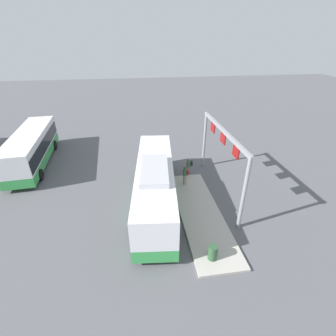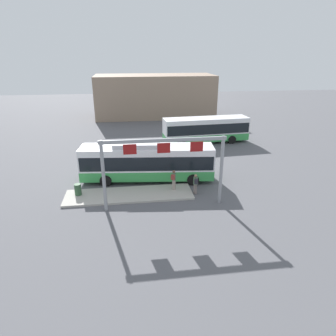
% 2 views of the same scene
% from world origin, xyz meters
% --- Properties ---
extents(ground_plane, '(120.00, 120.00, 0.00)m').
position_xyz_m(ground_plane, '(0.00, 0.00, 0.00)').
color(ground_plane, '#56565B').
extents(platform_curb, '(10.00, 2.80, 0.16)m').
position_xyz_m(platform_curb, '(-1.68, -2.92, 0.08)').
color(platform_curb, '#B2ADA3').
rests_on(platform_curb, ground).
extents(bus_main, '(11.60, 3.71, 3.46)m').
position_xyz_m(bus_main, '(-0.01, 0.00, 1.81)').
color(bus_main, green).
rests_on(bus_main, ground).
extents(bus_background_left, '(10.61, 3.25, 3.10)m').
position_xyz_m(bus_background_left, '(8.02, 10.87, 1.78)').
color(bus_background_left, green).
rests_on(bus_background_left, ground).
extents(person_boarding, '(0.36, 0.54, 1.67)m').
position_xyz_m(person_boarding, '(3.57, -3.30, 0.89)').
color(person_boarding, slate).
rests_on(person_boarding, ground).
extents(person_waiting_near, '(0.51, 0.60, 1.67)m').
position_xyz_m(person_waiting_near, '(1.92, -2.62, 1.05)').
color(person_waiting_near, gray).
rests_on(person_waiting_near, platform_curb).
extents(platform_sign_gantry, '(8.79, 0.24, 5.20)m').
position_xyz_m(platform_sign_gantry, '(0.83, -5.02, 3.73)').
color(platform_sign_gantry, gray).
rests_on(platform_sign_gantry, ground).
extents(trash_bin, '(0.52, 0.52, 0.90)m').
position_xyz_m(trash_bin, '(-5.64, -2.54, 0.61)').
color(trash_bin, '#2D5133').
rests_on(trash_bin, platform_curb).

